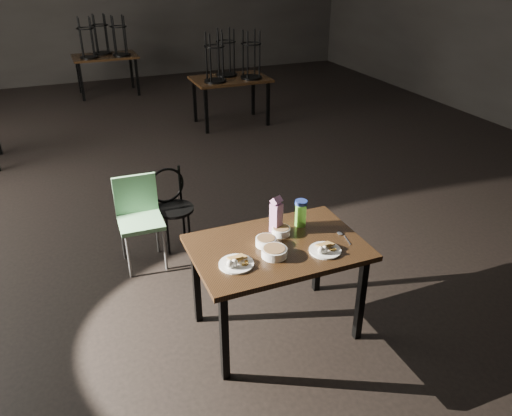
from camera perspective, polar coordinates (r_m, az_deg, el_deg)
name	(u,v)px	position (r m, az deg, el deg)	size (l,w,h in m)	color
main_table	(277,255)	(3.55, 2.47, -5.34)	(1.20, 0.80, 0.75)	black
plate_left	(236,263)	(3.29, -2.29, -6.25)	(0.23, 0.23, 0.08)	white
plate_right	(325,249)	(3.45, 7.90, -4.67)	(0.22, 0.22, 0.07)	white
bowl_near	(266,241)	(3.49, 1.14, -3.82)	(0.15, 0.15, 0.06)	white
bowl_far	(281,231)	(3.62, 2.87, -2.61)	(0.13, 0.13, 0.05)	white
bowl_big	(274,252)	(3.37, 2.09, -5.04)	(0.17, 0.17, 0.06)	white
juice_carton	(276,216)	(3.60, 2.32, -0.88)	(0.09, 0.09, 0.29)	#831774
water_bottle	(301,213)	(3.71, 5.13, -0.55)	(0.11, 0.11, 0.20)	#6BCC3C
spoon	(341,234)	(3.67, 9.69, -2.97)	(0.05, 0.20, 0.01)	silver
bentwood_chair	(171,202)	(4.79, -9.65, 0.66)	(0.38, 0.38, 0.77)	black
school_chair	(139,213)	(4.56, -13.23, -0.61)	(0.39, 0.39, 0.82)	#6DA977
bg_table_right	(231,76)	(8.20, -2.93, 14.80)	(1.20, 0.80, 1.48)	black
bg_table_far	(105,54)	(10.44, -16.92, 16.49)	(1.20, 0.80, 1.48)	black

